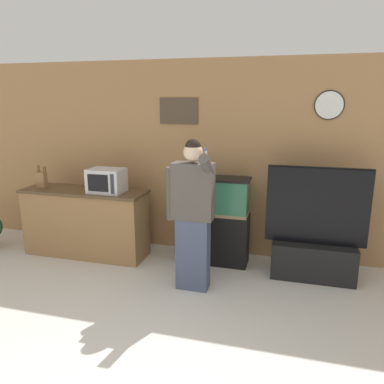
{
  "coord_description": "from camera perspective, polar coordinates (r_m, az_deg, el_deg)",
  "views": [
    {
      "loc": [
        1.23,
        -1.69,
        2.08
      ],
      "look_at": [
        0.14,
        2.33,
        1.05
      ],
      "focal_mm": 35.0,
      "sensor_mm": 36.0,
      "label": 1
    }
  ],
  "objects": [
    {
      "name": "tv_on_stand",
      "position": [
        4.7,
        18.08,
        -7.9
      ],
      "size": [
        1.16,
        0.4,
        1.35
      ],
      "color": "black",
      "rests_on": "ground_plane"
    },
    {
      "name": "knife_block",
      "position": [
        5.52,
        -21.97,
        1.78
      ],
      "size": [
        0.13,
        0.09,
        0.3
      ],
      "color": "olive",
      "rests_on": "counter_island"
    },
    {
      "name": "wall_back_paneled",
      "position": [
        5.11,
        1.15,
        5.12
      ],
      "size": [
        10.0,
        0.08,
        2.6
      ],
      "color": "#A87A4C",
      "rests_on": "ground_plane"
    },
    {
      "name": "person_standing",
      "position": [
        4.07,
        0.02,
        -3.28
      ],
      "size": [
        0.53,
        0.4,
        1.69
      ],
      "color": "#424C66",
      "rests_on": "ground_plane"
    },
    {
      "name": "microwave",
      "position": [
        4.95,
        -12.89,
        1.7
      ],
      "size": [
        0.45,
        0.33,
        0.31
      ],
      "color": "silver",
      "rests_on": "counter_island"
    },
    {
      "name": "counter_island",
      "position": [
        5.31,
        -15.85,
        -4.45
      ],
      "size": [
        1.7,
        0.54,
        0.91
      ],
      "color": "olive",
      "rests_on": "ground_plane"
    },
    {
      "name": "aquarium_on_stand",
      "position": [
        4.85,
        3.29,
        -4.29
      ],
      "size": [
        0.91,
        0.35,
        1.14
      ],
      "color": "black",
      "rests_on": "ground_plane"
    }
  ]
}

